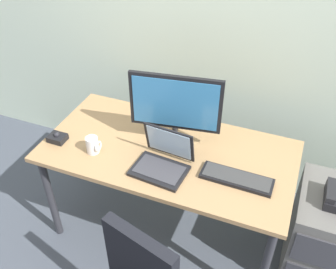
{
  "coord_description": "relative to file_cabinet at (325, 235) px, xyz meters",
  "views": [
    {
      "loc": [
        0.66,
        -1.67,
        2.29
      ],
      "look_at": [
        0.0,
        0.0,
        0.87
      ],
      "focal_mm": 40.84,
      "sensor_mm": 36.0,
      "label": 1
    }
  ],
  "objects": [
    {
      "name": "desk",
      "position": [
        -1.03,
        -0.06,
        0.35
      ],
      "size": [
        1.56,
        0.79,
        0.75
      ],
      "color": "#A47D52",
      "rests_on": "ground"
    },
    {
      "name": "laptop",
      "position": [
        -1.0,
        -0.21,
        0.48
      ],
      "size": [
        0.33,
        0.29,
        0.24
      ],
      "color": "black",
      "rests_on": "desk"
    },
    {
      "name": "keyboard",
      "position": [
        -0.57,
        -0.16,
        0.44
      ],
      "size": [
        0.41,
        0.14,
        0.03
      ],
      "color": "black",
      "rests_on": "desk"
    },
    {
      "name": "file_cabinet",
      "position": [
        0.0,
        0.0,
        0.0
      ],
      "size": [
        0.42,
        0.53,
        0.65
      ],
      "color": "#5F5D59",
      "rests_on": "ground"
    },
    {
      "name": "back_wall",
      "position": [
        -1.03,
        0.69,
        1.08
      ],
      "size": [
        6.0,
        0.1,
        2.8
      ],
      "primitive_type": "cube",
      "color": "beige",
      "rests_on": "ground"
    },
    {
      "name": "trackball_mouse",
      "position": [
        -1.72,
        -0.23,
        0.45
      ],
      "size": [
        0.11,
        0.09,
        0.07
      ],
      "color": "black",
      "rests_on": "desk"
    },
    {
      "name": "coffee_mug",
      "position": [
        -1.45,
        -0.25,
        0.48
      ],
      "size": [
        0.09,
        0.08,
        0.11
      ],
      "color": "silver",
      "rests_on": "desk"
    },
    {
      "name": "ground_plane",
      "position": [
        -1.03,
        -0.06,
        -0.32
      ],
      "size": [
        8.0,
        8.0,
        0.0
      ],
      "primitive_type": "plane",
      "color": "#434953"
    },
    {
      "name": "monitor_main",
      "position": [
        -1.01,
        0.01,
        0.71
      ],
      "size": [
        0.55,
        0.18,
        0.49
      ],
      "color": "#262628",
      "rests_on": "desk"
    }
  ]
}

